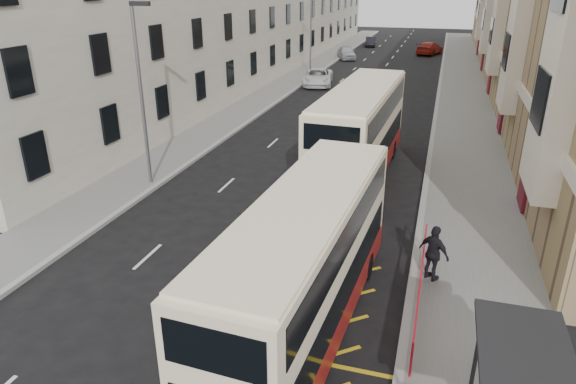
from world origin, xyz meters
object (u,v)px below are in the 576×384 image
(double_decker_front, at_px, (306,266))
(car_silver, at_px, (346,53))
(street_lamp_far, at_px, (311,28))
(white_van, at_px, (318,77))
(pedestrian_far, at_px, (434,253))
(car_red, at_px, (429,48))
(pedestrian_mid, at_px, (521,352))
(car_dark, at_px, (371,42))
(street_lamp_near, at_px, (141,87))
(double_decker_rear, at_px, (360,133))

(double_decker_front, bearing_deg, car_silver, 102.66)
(street_lamp_far, height_order, white_van, street_lamp_far)
(pedestrian_far, bearing_deg, car_red, -52.52)
(pedestrian_mid, distance_m, white_van, 37.37)
(street_lamp_far, relative_size, car_dark, 2.03)
(pedestrian_far, bearing_deg, street_lamp_near, 14.21)
(pedestrian_mid, relative_size, car_silver, 0.40)
(car_silver, distance_m, car_dark, 13.39)
(car_silver, height_order, car_red, car_red)
(double_decker_rear, bearing_deg, car_silver, 103.79)
(white_van, height_order, car_dark, white_van)
(double_decker_rear, relative_size, pedestrian_mid, 6.13)
(street_lamp_far, distance_m, double_decker_rear, 27.90)
(double_decker_rear, height_order, car_red, double_decker_rear)
(double_decker_front, bearing_deg, car_red, 92.39)
(pedestrian_far, distance_m, car_red, 54.80)
(double_decker_front, xyz_separation_m, car_red, (0.81, 58.23, -1.27))
(car_red, bearing_deg, street_lamp_far, 77.84)
(street_lamp_near, bearing_deg, car_red, 78.11)
(street_lamp_near, distance_m, white_van, 26.28)
(double_decker_front, relative_size, pedestrian_far, 5.49)
(double_decker_rear, bearing_deg, pedestrian_mid, -62.84)
(car_red, bearing_deg, white_van, 85.56)
(street_lamp_near, distance_m, pedestrian_far, 14.25)
(street_lamp_far, distance_m, car_red, 22.79)
(white_van, distance_m, car_silver, 16.86)
(white_van, bearing_deg, pedestrian_far, -79.51)
(car_dark, bearing_deg, white_van, -97.88)
(white_van, xyz_separation_m, car_red, (8.77, 23.93, 0.03))
(pedestrian_mid, distance_m, car_silver, 53.60)
(white_van, bearing_deg, car_dark, 79.82)
(car_dark, bearing_deg, double_decker_rear, -89.54)
(double_decker_front, bearing_deg, white_van, 106.26)
(white_van, bearing_deg, double_decker_front, -86.38)
(pedestrian_mid, height_order, white_van, pedestrian_mid)
(pedestrian_mid, height_order, car_red, pedestrian_mid)
(pedestrian_far, distance_m, car_silver, 49.10)
(white_van, bearing_deg, pedestrian_mid, -78.62)
(street_lamp_near, distance_m, street_lamp_far, 30.00)
(car_silver, relative_size, car_dark, 1.15)
(pedestrian_mid, xyz_separation_m, car_silver, (-13.86, 51.77, -0.29))
(street_lamp_far, height_order, car_dark, street_lamp_far)
(pedestrian_mid, relative_size, white_van, 0.34)
(street_lamp_far, xyz_separation_m, car_dark, (2.11, 26.14, -3.99))
(pedestrian_mid, bearing_deg, car_red, 63.76)
(street_lamp_far, xyz_separation_m, car_silver, (1.15, 12.78, -3.87))
(street_lamp_near, height_order, pedestrian_far, street_lamp_near)
(double_decker_front, height_order, pedestrian_mid, double_decker_front)
(car_silver, bearing_deg, street_lamp_near, -111.05)
(street_lamp_far, relative_size, pedestrian_mid, 4.39)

